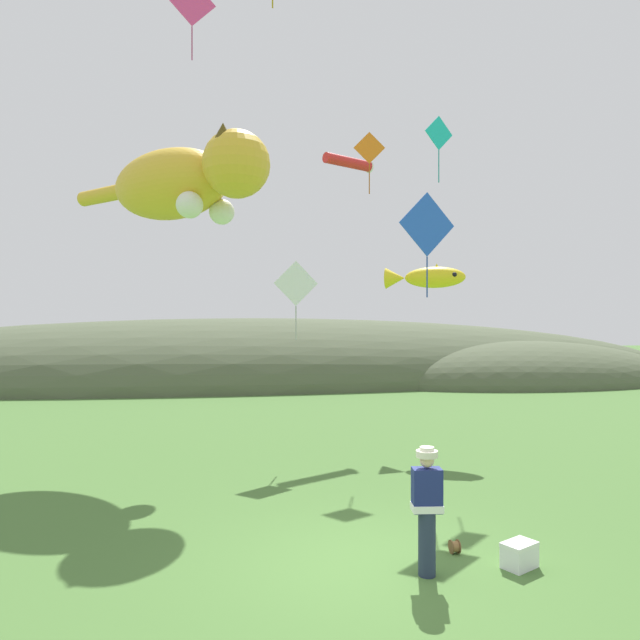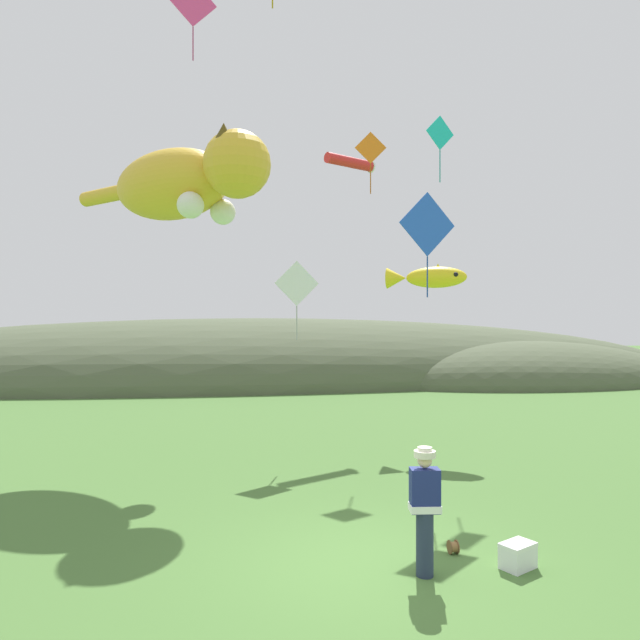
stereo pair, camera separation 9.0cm
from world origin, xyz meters
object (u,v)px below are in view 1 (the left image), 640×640
at_px(kite_diamond_white, 296,284).
at_px(kite_fish_windsock, 426,277).
at_px(kite_diamond_teal, 439,134).
at_px(kite_tube_streamer, 349,162).
at_px(picnic_cooler, 519,555).
at_px(kite_diamond_pink, 192,3).
at_px(festival_attendant, 427,506).
at_px(kite_spool, 455,547).
at_px(kite_giant_cat, 184,183).
at_px(kite_diamond_orange, 369,149).
at_px(kite_diamond_blue, 427,225).

bearing_deg(kite_diamond_white, kite_fish_windsock, 12.33).
bearing_deg(kite_diamond_teal, kite_tube_streamer, 111.33).
distance_m(picnic_cooler, kite_diamond_white, 8.92).
height_order(kite_diamond_pink, kite_diamond_white, kite_diamond_pink).
distance_m(kite_fish_windsock, kite_tube_streamer, 5.51).
height_order(festival_attendant, kite_spool, festival_attendant).
relative_size(kite_spool, kite_tube_streamer, 0.10).
relative_size(kite_spool, kite_giant_cat, 0.04).
height_order(festival_attendant, kite_diamond_orange, kite_diamond_orange).
distance_m(kite_spool, kite_tube_streamer, 14.14).
bearing_deg(kite_diamond_white, kite_giant_cat, 163.66).
height_order(kite_giant_cat, kite_diamond_pink, kite_diamond_pink).
distance_m(picnic_cooler, kite_tube_streamer, 14.56).
relative_size(kite_fish_windsock, kite_diamond_white, 1.12).
relative_size(kite_giant_cat, kite_tube_streamer, 2.91).
height_order(kite_diamond_blue, kite_diamond_teal, kite_diamond_teal).
relative_size(festival_attendant, kite_diamond_orange, 0.96).
bearing_deg(kite_diamond_teal, kite_diamond_orange, 138.22).
height_order(kite_tube_streamer, kite_diamond_white, kite_tube_streamer).
distance_m(kite_spool, kite_diamond_teal, 11.32).
relative_size(kite_spool, kite_fish_windsock, 0.09).
height_order(festival_attendant, kite_diamond_pink, kite_diamond_pink).
height_order(picnic_cooler, kite_tube_streamer, kite_tube_streamer).
relative_size(kite_diamond_blue, kite_diamond_pink, 1.07).
relative_size(kite_fish_windsock, kite_diamond_pink, 1.09).
bearing_deg(festival_attendant, kite_spool, 42.62).
distance_m(kite_giant_cat, kite_tube_streamer, 6.50).
xyz_separation_m(kite_giant_cat, kite_tube_streamer, (5.37, 3.25, 1.69)).
distance_m(kite_spool, kite_diamond_pink, 14.50).
relative_size(kite_diamond_teal, kite_diamond_white, 0.88).
bearing_deg(kite_spool, kite_diamond_blue, 74.95).
xyz_separation_m(kite_diamond_teal, kite_diamond_white, (-4.02, -0.02, -4.23)).
height_order(kite_tube_streamer, kite_diamond_pink, kite_diamond_pink).
xyz_separation_m(picnic_cooler, kite_diamond_orange, (0.25, 8.97, 8.44)).
bearing_deg(festival_attendant, kite_diamond_pink, 113.69).
xyz_separation_m(kite_spool, kite_diamond_teal, (2.56, 6.91, 8.60)).
bearing_deg(kite_diamond_white, kite_diamond_pink, 170.76).
bearing_deg(kite_diamond_teal, kite_diamond_white, -179.71).
distance_m(festival_attendant, picnic_cooler, 1.59).
height_order(kite_spool, kite_diamond_blue, kite_diamond_blue).
height_order(festival_attendant, kite_diamond_teal, kite_diamond_teal).
bearing_deg(kite_giant_cat, kite_diamond_orange, 6.27).
height_order(picnic_cooler, kite_giant_cat, kite_giant_cat).
xyz_separation_m(festival_attendant, kite_diamond_white, (-0.78, 7.51, 3.52)).
bearing_deg(kite_fish_windsock, kite_diamond_orange, 159.19).
distance_m(kite_tube_streamer, kite_diamond_teal, 4.40).
bearing_deg(kite_tube_streamer, kite_spool, -94.97).
xyz_separation_m(kite_spool, kite_diamond_blue, (1.03, 3.82, 5.51)).
bearing_deg(kite_giant_cat, kite_fish_windsock, 0.00).
bearing_deg(kite_diamond_orange, kite_diamond_white, -148.88).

